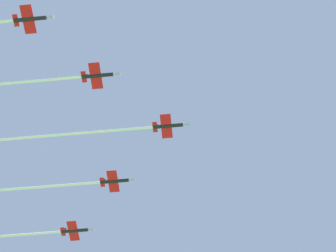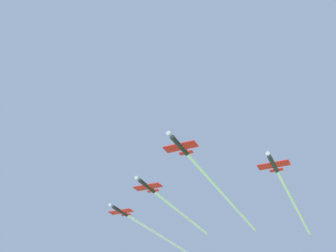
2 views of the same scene
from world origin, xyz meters
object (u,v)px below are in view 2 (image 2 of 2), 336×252
(jet_port_inner, at_px, (290,195))
(jet_starboard_outer, at_px, (148,228))
(jet_starboard_inner, at_px, (170,204))
(jet_lead, at_px, (215,185))

(jet_port_inner, distance_m, jet_starboard_outer, 61.24)
(jet_port_inner, distance_m, jet_starboard_inner, 40.41)
(jet_starboard_inner, bearing_deg, jet_port_inner, -168.68)
(jet_starboard_outer, bearing_deg, jet_lead, 140.43)
(jet_lead, relative_size, jet_starboard_outer, 1.16)
(jet_lead, height_order, jet_port_inner, jet_lead)
(jet_lead, height_order, jet_starboard_outer, jet_starboard_outer)
(jet_port_inner, bearing_deg, jet_starboard_inner, 11.32)
(jet_port_inner, xyz_separation_m, jet_starboard_outer, (-33.81, -51.06, 0.49))
(jet_starboard_inner, bearing_deg, jet_starboard_outer, -48.83)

